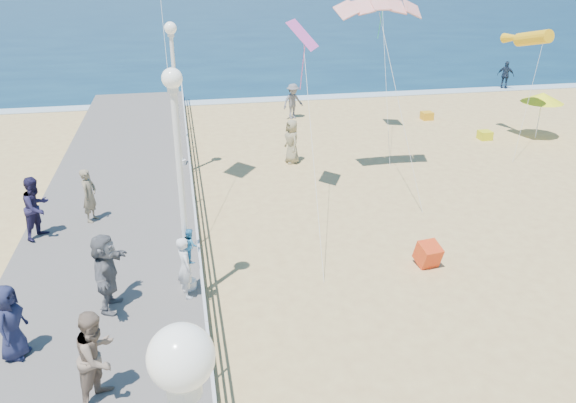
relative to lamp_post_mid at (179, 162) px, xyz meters
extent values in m
plane|color=#D8B871|center=(5.35, 0.00, -3.66)|extent=(160.00, 160.00, 0.00)
cube|color=#0B2C46|center=(5.35, 65.00, -3.65)|extent=(160.00, 90.00, 0.05)
cube|color=white|center=(5.35, 20.50, -3.63)|extent=(160.00, 1.20, 0.04)
cube|color=slate|center=(-2.15, 0.00, -3.46)|extent=(5.00, 44.00, 0.40)
cube|color=white|center=(0.30, 0.00, -2.21)|extent=(0.05, 42.00, 0.06)
cube|color=white|center=(0.30, 0.00, -2.71)|extent=(0.05, 42.00, 0.04)
sphere|color=white|center=(0.00, -9.00, 1.84)|extent=(0.44, 0.44, 0.44)
cylinder|color=white|center=(0.00, 0.00, -3.16)|extent=(0.36, 0.36, 0.20)
cylinder|color=white|center=(0.00, 0.00, -0.81)|extent=(0.14, 0.14, 4.70)
sphere|color=white|center=(0.00, 0.00, 1.84)|extent=(0.44, 0.44, 0.44)
cylinder|color=white|center=(0.00, 9.00, -3.16)|extent=(0.36, 0.36, 0.20)
cylinder|color=white|center=(0.00, 9.00, -0.81)|extent=(0.14, 0.14, 4.70)
sphere|color=white|center=(0.00, 9.00, 1.84)|extent=(0.44, 0.44, 0.44)
imported|color=silver|center=(-0.05, -0.32, -2.49)|extent=(0.48, 0.63, 1.54)
imported|color=#3591C7|center=(0.10, -0.17, -2.00)|extent=(0.40, 0.46, 0.83)
imported|color=#87705D|center=(-1.67, -3.45, -2.33)|extent=(1.03, 1.12, 1.85)
imported|color=#1C203E|center=(-3.51, -1.88, -2.45)|extent=(0.70, 0.89, 1.62)
imported|color=slate|center=(-1.78, -0.51, -2.32)|extent=(0.84, 1.81, 1.88)
imported|color=#817459|center=(-2.77, 4.43, -2.43)|extent=(0.59, 0.71, 1.66)
imported|color=#201C3E|center=(-4.08, 3.59, -2.35)|extent=(1.04, 1.12, 1.83)
imported|color=slate|center=(5.90, 16.21, -2.75)|extent=(1.34, 1.08, 1.82)
imported|color=#1B283D|center=(20.57, 20.52, -2.78)|extent=(1.06, 1.01, 1.76)
imported|color=gray|center=(4.48, 9.50, -2.76)|extent=(0.75, 0.99, 1.81)
cube|color=red|center=(6.46, 0.51, -3.36)|extent=(0.65, 0.79, 0.74)
cylinder|color=white|center=(16.37, 10.64, -2.76)|extent=(0.05, 0.05, 1.80)
cone|color=#F6F619|center=(16.37, 10.64, -1.75)|extent=(1.90, 1.90, 0.45)
cube|color=yellow|center=(13.91, 10.89, -3.46)|extent=(0.55, 0.55, 0.40)
cube|color=orange|center=(12.70, 14.65, -3.46)|extent=(0.55, 0.55, 0.40)
cylinder|color=#F0AD14|center=(14.93, 9.96, 1.00)|extent=(1.06, 2.98, 1.15)
cube|color=#FE5DC6|center=(4.10, 5.96, 1.88)|extent=(1.25, 1.41, 0.86)
camera|label=1|loc=(0.12, -11.93, 4.17)|focal=35.00mm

